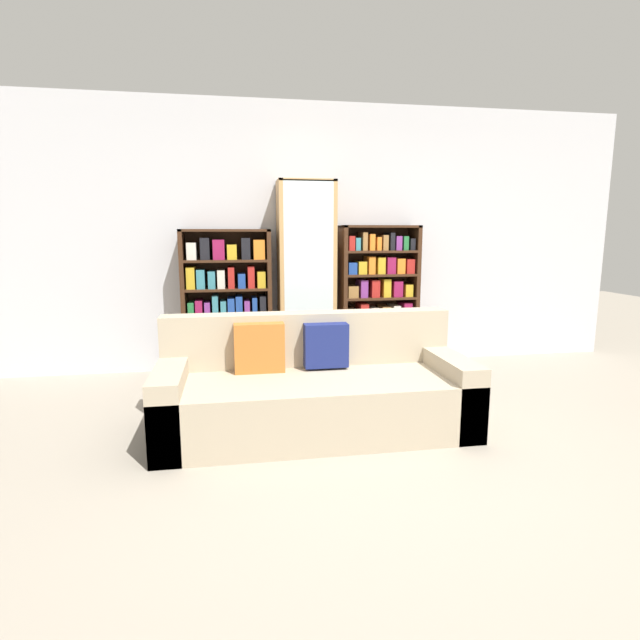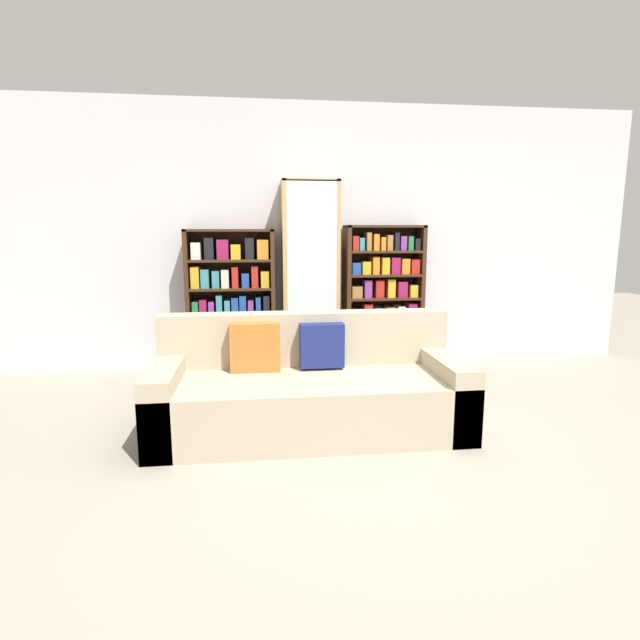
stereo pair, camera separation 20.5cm
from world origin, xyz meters
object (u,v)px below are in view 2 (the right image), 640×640
(couch, at_px, (309,390))
(display_cabinet, at_px, (310,278))
(bookshelf_right, at_px, (383,299))
(bookshelf_left, at_px, (231,304))
(wine_bottle, at_px, (363,364))

(couch, relative_size, display_cabinet, 1.14)
(display_cabinet, height_order, bookshelf_right, display_cabinet)
(couch, relative_size, bookshelf_left, 1.52)
(bookshelf_left, xyz_separation_m, display_cabinet, (0.79, -0.02, 0.25))
(couch, distance_m, bookshelf_left, 1.75)
(bookshelf_left, relative_size, bookshelf_right, 0.97)
(bookshelf_left, height_order, wine_bottle, bookshelf_left)
(couch, height_order, wine_bottle, couch)
(couch, xyz_separation_m, display_cabinet, (0.18, 1.57, 0.67))
(bookshelf_right, relative_size, wine_bottle, 3.88)
(couch, xyz_separation_m, bookshelf_right, (0.94, 1.58, 0.44))
(display_cabinet, height_order, wine_bottle, display_cabinet)
(couch, distance_m, wine_bottle, 1.31)
(wine_bottle, bearing_deg, bookshelf_right, 56.82)
(display_cabinet, distance_m, bookshelf_right, 0.79)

